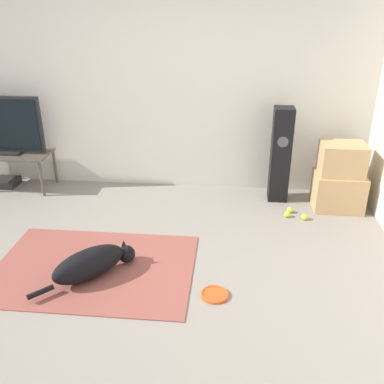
{
  "coord_description": "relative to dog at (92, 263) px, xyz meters",
  "views": [
    {
      "loc": [
        0.97,
        -2.91,
        2.23
      ],
      "look_at": [
        0.6,
        0.9,
        0.45
      ],
      "focal_mm": 40.0,
      "sensor_mm": 36.0,
      "label": 1
    }
  ],
  "objects": [
    {
      "name": "ground_plane",
      "position": [
        0.18,
        -0.04,
        -0.14
      ],
      "size": [
        12.0,
        12.0,
        0.0
      ],
      "primitive_type": "plane",
      "color": "gray"
    },
    {
      "name": "wall_back",
      "position": [
        0.18,
        2.06,
        1.13
      ],
      "size": [
        8.0,
        0.06,
        2.55
      ],
      "color": "beige",
      "rests_on": "ground_plane"
    },
    {
      "name": "area_rug",
      "position": [
        -0.04,
        0.13,
        -0.14
      ],
      "size": [
        1.77,
        1.23,
        0.01
      ],
      "color": "#934C42",
      "rests_on": "ground_plane"
    },
    {
      "name": "dog",
      "position": [
        0.0,
        0.0,
        0.0
      ],
      "size": [
        0.73,
        0.74,
        0.27
      ],
      "color": "black",
      "rests_on": "area_rug"
    },
    {
      "name": "frisbee",
      "position": [
        1.06,
        -0.15,
        -0.13
      ],
      "size": [
        0.23,
        0.23,
        0.03
      ],
      "color": "#DB511E",
      "rests_on": "ground_plane"
    },
    {
      "name": "cardboard_box_lower",
      "position": [
        2.36,
        1.57,
        0.07
      ],
      "size": [
        0.54,
        0.42,
        0.41
      ],
      "color": "tan",
      "rests_on": "ground_plane"
    },
    {
      "name": "cardboard_box_upper",
      "position": [
        2.35,
        1.57,
        0.45
      ],
      "size": [
        0.47,
        0.37,
        0.35
      ],
      "color": "tan",
      "rests_on": "cardboard_box_lower"
    },
    {
      "name": "floor_speaker",
      "position": [
        1.71,
        1.74,
        0.41
      ],
      "size": [
        0.22,
        0.22,
        1.1
      ],
      "color": "black",
      "rests_on": "ground_plane"
    },
    {
      "name": "tv_stand",
      "position": [
        -1.57,
        1.76,
        0.26
      ],
      "size": [
        1.01,
        0.47,
        0.46
      ],
      "color": "brown",
      "rests_on": "ground_plane"
    },
    {
      "name": "tv",
      "position": [
        -1.57,
        1.76,
        0.66
      ],
      "size": [
        0.96,
        0.2,
        0.7
      ],
      "color": "#232326",
      "rests_on": "tv_stand"
    },
    {
      "name": "tennis_ball_by_boxes",
      "position": [
        1.82,
        1.38,
        -0.11
      ],
      "size": [
        0.07,
        0.07,
        0.07
      ],
      "color": "#C6E033",
      "rests_on": "ground_plane"
    },
    {
      "name": "tennis_ball_near_speaker",
      "position": [
        1.96,
        1.23,
        -0.11
      ],
      "size": [
        0.07,
        0.07,
        0.07
      ],
      "color": "#C6E033",
      "rests_on": "ground_plane"
    },
    {
      "name": "tennis_ball_loose_on_carpet",
      "position": [
        1.78,
        1.27,
        -0.11
      ],
      "size": [
        0.07,
        0.07,
        0.07
      ],
      "color": "#C6E033",
      "rests_on": "ground_plane"
    },
    {
      "name": "game_console",
      "position": [
        -1.72,
        1.79,
        -0.1
      ],
      "size": [
        0.33,
        0.27,
        0.09
      ],
      "color": "black",
      "rests_on": "ground_plane"
    }
  ]
}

